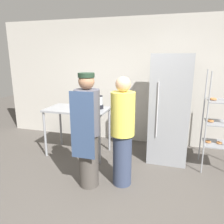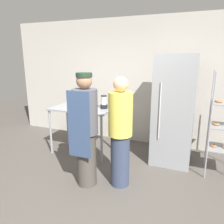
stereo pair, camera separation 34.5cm
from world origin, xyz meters
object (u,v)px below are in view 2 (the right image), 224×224
at_px(donut_box, 88,107).
at_px(person_customer, 120,132).
at_px(refrigerator, 174,110).
at_px(person_baker, 86,129).
at_px(blender_pitcher, 104,103).

xyz_separation_m(donut_box, person_customer, (0.95, -0.79, -0.13)).
relative_size(refrigerator, person_customer, 1.19).
bearing_deg(person_baker, refrigerator, 49.04).
height_order(refrigerator, person_customer, refrigerator).
bearing_deg(blender_pitcher, person_baker, -79.57).
relative_size(refrigerator, donut_box, 7.51).
bearing_deg(person_baker, person_customer, 21.33).
relative_size(blender_pitcher, person_baker, 0.15).
relative_size(refrigerator, person_baker, 1.15).
xyz_separation_m(refrigerator, person_baker, (-1.10, -1.26, -0.10)).
bearing_deg(donut_box, blender_pitcher, 28.88).
xyz_separation_m(donut_box, blender_pitcher, (0.27, 0.15, 0.07)).
distance_m(blender_pitcher, person_baker, 1.15).
bearing_deg(refrigerator, person_customer, -120.00).
bearing_deg(person_customer, blender_pitcher, 125.98).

